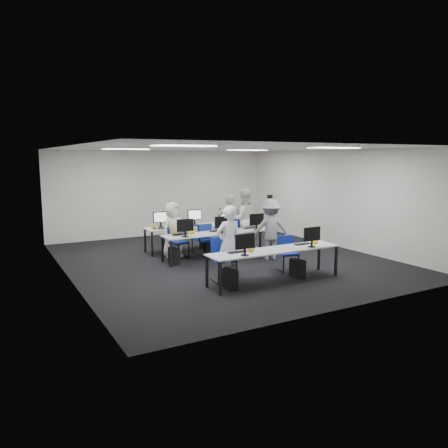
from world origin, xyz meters
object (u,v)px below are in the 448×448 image
chair_2 (178,248)px  student_2 (173,230)px  chair_0 (224,268)px  desk_mid (219,234)px  student_3 (229,222)px  chair_5 (175,245)px  chair_1 (288,260)px  chair_4 (243,241)px  desk_front (275,252)px  chair_7 (238,240)px  student_1 (244,219)px  photographer (271,229)px  student_0 (229,244)px  chair_3 (207,246)px  chair_6 (202,244)px

chair_2 → student_2: 0.53m
chair_0 → desk_mid: bearing=71.4°
student_3 → chair_5: bearing=-170.3°
chair_1 → chair_4: (0.29, 2.56, 0.03)m
desk_front → student_2: (-1.07, 3.32, 0.09)m
chair_7 → student_1: (0.09, -0.15, 0.65)m
chair_1 → chair_4: size_ratio=0.89×
desk_mid → student_1: bearing=30.0°
chair_0 → photographer: photographer is taller
chair_0 → chair_1: chair_0 is taller
chair_0 → student_0: (0.07, -0.10, 0.55)m
chair_3 → chair_7: chair_3 is taller
desk_front → student_1: size_ratio=1.75×
chair_0 → photographer: bearing=37.7°
chair_0 → student_3: 3.47m
chair_0 → desk_front: bearing=-22.2°
chair_2 → chair_4: (2.09, -0.03, 0.03)m
desk_mid → chair_2: bearing=151.4°
chair_3 → photographer: bearing=-45.4°
chair_5 → chair_6: 0.81m
student_2 → chair_4: bearing=-28.4°
chair_2 → chair_3: (0.87, -0.06, 0.00)m
student_1 → chair_3: bearing=23.3°
chair_0 → chair_2: size_ratio=1.13×
desk_mid → chair_4: chair_4 is taller
chair_1 → chair_3: bearing=127.0°
chair_4 → chair_1: bearing=-116.2°
student_0 → student_1: 3.54m
chair_6 → student_3: bearing=4.3°
chair_5 → student_1: bearing=-15.5°
chair_5 → student_2: (-0.10, -0.16, 0.48)m
chair_0 → student_0: 0.56m
desk_mid → student_2: size_ratio=2.07×
chair_1 → student_1: size_ratio=0.47×
desk_mid → student_3: 1.22m
student_0 → student_2: bearing=-91.8°
student_1 → chair_2: bearing=18.2°
chair_1 → student_1: 2.84m
chair_6 → student_2: (-0.89, -0.02, 0.49)m
chair_2 → chair_3: bearing=-22.8°
chair_7 → desk_front: bearing=-104.4°
desk_front → chair_5: (-0.96, 3.48, -0.39)m
chair_3 → chair_0: bearing=-110.1°
chair_2 → student_1: student_1 is taller
chair_0 → chair_6: chair_0 is taller
desk_front → student_2: student_2 is taller
desk_mid → chair_2: chair_2 is taller
chair_5 → desk_mid: bearing=-53.1°
chair_4 → student_3: 0.69m
chair_5 → student_3: (1.79, -0.00, 0.54)m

